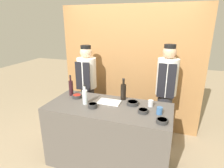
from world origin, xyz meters
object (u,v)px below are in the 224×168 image
at_px(sauce_bowl_white, 143,111).
at_px(bottle_clear, 85,96).
at_px(sauce_bowl_brown, 162,121).
at_px(cutting_board, 109,102).
at_px(sauce_bowl_red, 77,96).
at_px(chef_right, 166,92).
at_px(bottle_wine, 71,88).
at_px(sauce_bowl_purple, 133,103).
at_px(bottle_soy, 123,91).
at_px(chef_left, 87,85).
at_px(cup_blue, 159,111).
at_px(sauce_bowl_yellow, 93,105).
at_px(cup_steel, 151,103).

bearing_deg(sauce_bowl_white, bottle_clear, 179.45).
height_order(sauce_bowl_brown, cutting_board, sauce_bowl_brown).
xyz_separation_m(sauce_bowl_brown, sauce_bowl_white, (-0.26, 0.18, 0.00)).
bearing_deg(sauce_bowl_brown, sauce_bowl_red, 165.21).
relative_size(bottle_clear, chef_right, 0.17).
bearing_deg(bottle_wine, sauce_bowl_white, -11.17).
bearing_deg(bottle_wine, sauce_bowl_red, -27.32).
xyz_separation_m(sauce_bowl_purple, sauce_bowl_red, (-0.88, -0.03, 0.00)).
bearing_deg(sauce_bowl_brown, bottle_soy, 139.57).
bearing_deg(sauce_bowl_white, sauce_bowl_brown, -35.62).
xyz_separation_m(bottle_clear, chef_left, (-0.39, 0.86, -0.15)).
relative_size(cup_blue, chef_right, 0.06).
distance_m(sauce_bowl_brown, bottle_soy, 0.83).
height_order(sauce_bowl_yellow, cup_steel, cup_steel).
height_order(bottle_clear, bottle_soy, bottle_soy).
height_order(cup_blue, chef_left, chef_left).
bearing_deg(sauce_bowl_white, sauce_bowl_yellow, -173.97).
relative_size(sauce_bowl_yellow, bottle_soy, 0.39).
bearing_deg(cutting_board, chef_right, 42.95).
distance_m(sauce_bowl_brown, cup_blue, 0.22).
relative_size(sauce_bowl_white, bottle_soy, 0.41).
distance_m(sauce_bowl_red, cup_steel, 1.14).
bearing_deg(chef_right, sauce_bowl_purple, -122.11).
height_order(sauce_bowl_yellow, bottle_soy, bottle_soy).
distance_m(bottle_wine, cup_blue, 1.44).
height_order(sauce_bowl_yellow, sauce_bowl_brown, sauce_bowl_yellow).
bearing_deg(chef_left, sauce_bowl_white, -35.10).
bearing_deg(cup_steel, cup_blue, -55.22).
bearing_deg(sauce_bowl_red, sauce_bowl_purple, 2.22).
xyz_separation_m(bottle_soy, cup_steel, (0.43, -0.12, -0.08)).
xyz_separation_m(bottle_clear, cup_steel, (0.91, 0.22, -0.07)).
relative_size(sauce_bowl_brown, bottle_soy, 0.42).
xyz_separation_m(cup_steel, chef_left, (-1.30, 0.64, -0.08)).
relative_size(chef_left, chef_right, 0.96).
height_order(sauce_bowl_brown, cup_steel, cup_steel).
bearing_deg(sauce_bowl_yellow, sauce_bowl_red, 147.73).
xyz_separation_m(cup_blue, chef_right, (0.03, 0.84, -0.04)).
height_order(cutting_board, bottle_wine, bottle_wine).
distance_m(bottle_wine, bottle_soy, 0.85).
bearing_deg(chef_left, cup_steel, -26.17).
height_order(sauce_bowl_yellow, cup_blue, cup_blue).
height_order(sauce_bowl_brown, chef_right, chef_right).
bearing_deg(chef_left, sauce_bowl_yellow, -59.94).
bearing_deg(cutting_board, cup_blue, -10.22).
height_order(sauce_bowl_yellow, sauce_bowl_purple, sauce_bowl_yellow).
distance_m(sauce_bowl_white, cup_steel, 0.24).
bearing_deg(sauce_bowl_purple, chef_left, 147.50).
relative_size(sauce_bowl_purple, bottle_clear, 0.58).
xyz_separation_m(sauce_bowl_yellow, cup_blue, (0.90, 0.10, 0.02)).
height_order(sauce_bowl_purple, sauce_bowl_red, sauce_bowl_red).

